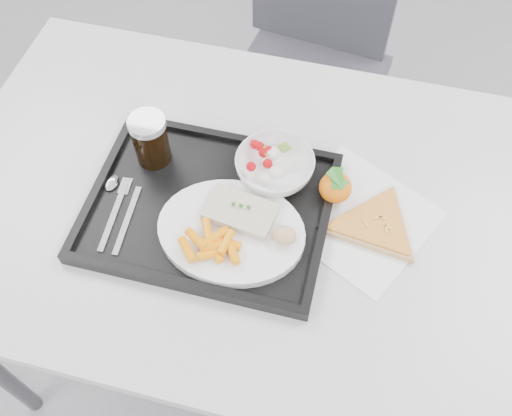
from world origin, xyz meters
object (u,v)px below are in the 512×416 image
object	(u,v)px
salad_bowl	(275,167)
pizza_slice	(374,225)
dinner_plate	(231,231)
tray	(209,208)
cola_glass	(150,139)
chair	(312,47)
tangerine	(335,188)
table	(246,217)

from	to	relation	value
salad_bowl	pizza_slice	bearing A→B (deg)	-17.51
dinner_plate	tray	bearing A→B (deg)	139.68
dinner_plate	cola_glass	size ratio (longest dim) A/B	2.50
chair	salad_bowl	world-z (taller)	chair
tray	pizza_slice	world-z (taller)	tray
salad_bowl	tangerine	xyz separation A→B (m)	(0.12, -0.02, -0.00)
dinner_plate	chair	bearing A→B (deg)	88.99
table	pizza_slice	distance (m)	0.26
salad_bowl	tangerine	world-z (taller)	tangerine
tray	pizza_slice	bearing A→B (deg)	6.97
tangerine	chair	bearing A→B (deg)	103.13
salad_bowl	chair	bearing A→B (deg)	92.82
table	chair	bearing A→B (deg)	89.03
table	salad_bowl	bearing A→B (deg)	53.67
tray	chair	bearing A→B (deg)	84.52
cola_glass	tangerine	size ratio (longest dim) A/B	1.41
table	chair	size ratio (longest dim) A/B	1.29
salad_bowl	pizza_slice	xyz separation A→B (m)	(0.21, -0.06, -0.03)
dinner_plate	pizza_slice	distance (m)	0.27
pizza_slice	tray	bearing A→B (deg)	-173.03
tray	cola_glass	world-z (taller)	cola_glass
tangerine	pizza_slice	distance (m)	0.10
chair	dinner_plate	distance (m)	0.82
salad_bowl	table	bearing A→B (deg)	-126.33
tray	cola_glass	size ratio (longest dim) A/B	4.17
cola_glass	tangerine	xyz separation A→B (m)	(0.36, 0.00, -0.04)
dinner_plate	pizza_slice	size ratio (longest dim) A/B	0.96
salad_bowl	cola_glass	xyz separation A→B (m)	(-0.24, -0.02, 0.03)
chair	tray	xyz separation A→B (m)	(-0.07, -0.74, 0.22)
dinner_plate	tangerine	xyz separation A→B (m)	(0.17, 0.13, 0.01)
tangerine	cola_glass	bearing A→B (deg)	-179.90
table	dinner_plate	world-z (taller)	dinner_plate
chair	tangerine	bearing A→B (deg)	-76.87
dinner_plate	tangerine	world-z (taller)	tangerine
cola_glass	pizza_slice	xyz separation A→B (m)	(0.45, -0.05, -0.06)
tray	salad_bowl	world-z (taller)	salad_bowl
table	cola_glass	distance (m)	0.24
pizza_slice	dinner_plate	bearing A→B (deg)	-161.07
tray	dinner_plate	distance (m)	0.08
tray	tangerine	world-z (taller)	tangerine
tray	pizza_slice	xyz separation A→B (m)	(0.31, 0.04, 0.00)
table	salad_bowl	distance (m)	0.13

